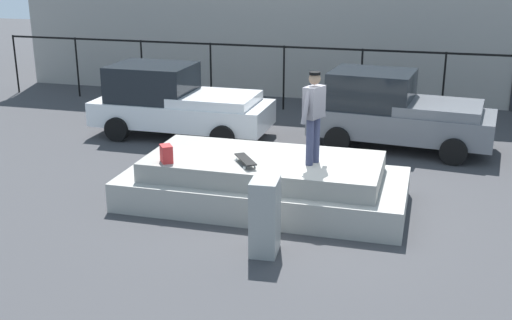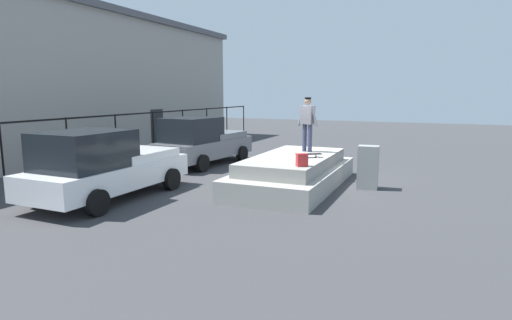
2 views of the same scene
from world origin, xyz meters
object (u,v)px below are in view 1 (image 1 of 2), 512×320
at_px(skateboarder, 314,111).
at_px(utility_box, 265,216).
at_px(car_white_pickup_near, 175,102).
at_px(backpack, 166,154).
at_px(car_grey_pickup_mid, 395,111).
at_px(skateboard, 245,160).

bearing_deg(skateboarder, utility_box, -101.30).
bearing_deg(utility_box, car_white_pickup_near, 119.12).
bearing_deg(car_white_pickup_near, backpack, -69.52).
bearing_deg(car_white_pickup_near, car_grey_pickup_mid, 4.39).
relative_size(backpack, utility_box, 0.26).
bearing_deg(utility_box, skateboard, 112.23).
distance_m(skateboard, backpack, 1.52).
relative_size(skateboarder, car_grey_pickup_mid, 0.38).
xyz_separation_m(skateboarder, skateboard, (-1.20, -0.41, -0.92)).
bearing_deg(skateboard, skateboarder, 18.93).
xyz_separation_m(skateboarder, backpack, (-2.69, -0.66, -0.85)).
xyz_separation_m(skateboard, car_grey_pickup_mid, (2.43, 5.12, -0.12)).
distance_m(skateboard, car_grey_pickup_mid, 5.67).
relative_size(skateboard, car_grey_pickup_mid, 0.16).
bearing_deg(car_grey_pickup_mid, backpack, -126.14).
height_order(backpack, car_white_pickup_near, car_white_pickup_near).
xyz_separation_m(backpack, car_white_pickup_near, (-1.84, 4.93, -0.19)).
bearing_deg(car_white_pickup_near, skateboard, -54.52).
distance_m(skateboarder, car_grey_pickup_mid, 4.98).
height_order(car_white_pickup_near, car_grey_pickup_mid, car_grey_pickup_mid).
height_order(skateboarder, car_white_pickup_near, skateboarder).
xyz_separation_m(skateboard, utility_box, (0.80, -1.60, -0.41)).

